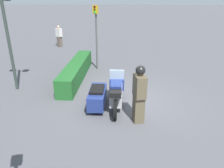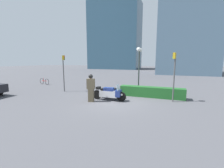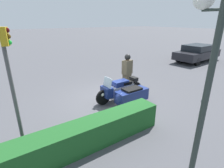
{
  "view_description": "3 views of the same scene",
  "coord_description": "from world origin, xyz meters",
  "px_view_note": "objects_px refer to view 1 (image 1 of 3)",
  "views": [
    {
      "loc": [
        -7.48,
        -0.03,
        3.79
      ],
      "look_at": [
        -0.2,
        0.45,
        0.76
      ],
      "focal_mm": 35.0,
      "sensor_mm": 36.0,
      "label": 1
    },
    {
      "loc": [
        3.42,
        -9.17,
        2.71
      ],
      "look_at": [
        -0.32,
        0.62,
        1.11
      ],
      "focal_mm": 24.0,
      "sensor_mm": 36.0,
      "label": 2
    },
    {
      "loc": [
        3.97,
        6.08,
        3.39
      ],
      "look_at": [
        0.28,
        0.67,
        1.01
      ],
      "focal_mm": 28.0,
      "sensor_mm": 36.0,
      "label": 3
    }
  ],
  "objects_px": {
    "officer_rider": "(139,93)",
    "pedestrian_bystander": "(59,36)",
    "twin_lamp_post": "(4,14)",
    "hedge_bush_curbside": "(76,71)",
    "traffic_light_near": "(96,28)",
    "police_motorcycle": "(107,93)"
  },
  "relations": [
    {
      "from": "police_motorcycle",
      "to": "pedestrian_bystander",
      "type": "bearing_deg",
      "value": 24.79
    },
    {
      "from": "police_motorcycle",
      "to": "traffic_light_near",
      "type": "height_order",
      "value": "traffic_light_near"
    },
    {
      "from": "police_motorcycle",
      "to": "twin_lamp_post",
      "type": "height_order",
      "value": "twin_lamp_post"
    },
    {
      "from": "officer_rider",
      "to": "twin_lamp_post",
      "type": "distance_m",
      "value": 5.9
    },
    {
      "from": "pedestrian_bystander",
      "to": "traffic_light_near",
      "type": "bearing_deg",
      "value": -112.75
    },
    {
      "from": "traffic_light_near",
      "to": "pedestrian_bystander",
      "type": "distance_m",
      "value": 6.38
    },
    {
      "from": "police_motorcycle",
      "to": "officer_rider",
      "type": "distance_m",
      "value": 1.58
    },
    {
      "from": "officer_rider",
      "to": "twin_lamp_post",
      "type": "relative_size",
      "value": 0.48
    },
    {
      "from": "officer_rider",
      "to": "hedge_bush_curbside",
      "type": "relative_size",
      "value": 0.39
    },
    {
      "from": "officer_rider",
      "to": "pedestrian_bystander",
      "type": "bearing_deg",
      "value": 104.52
    },
    {
      "from": "pedestrian_bystander",
      "to": "hedge_bush_curbside",
      "type": "bearing_deg",
      "value": -124.8
    },
    {
      "from": "hedge_bush_curbside",
      "to": "twin_lamp_post",
      "type": "distance_m",
      "value": 3.8
    },
    {
      "from": "twin_lamp_post",
      "to": "pedestrian_bystander",
      "type": "bearing_deg",
      "value": 3.27
    },
    {
      "from": "police_motorcycle",
      "to": "pedestrian_bystander",
      "type": "height_order",
      "value": "pedestrian_bystander"
    },
    {
      "from": "traffic_light_near",
      "to": "twin_lamp_post",
      "type": "bearing_deg",
      "value": -30.26
    },
    {
      "from": "police_motorcycle",
      "to": "hedge_bush_curbside",
      "type": "distance_m",
      "value": 3.12
    },
    {
      "from": "twin_lamp_post",
      "to": "traffic_light_near",
      "type": "distance_m",
      "value": 4.33
    },
    {
      "from": "hedge_bush_curbside",
      "to": "pedestrian_bystander",
      "type": "height_order",
      "value": "pedestrian_bystander"
    },
    {
      "from": "twin_lamp_post",
      "to": "traffic_light_near",
      "type": "xyz_separation_m",
      "value": [
        2.91,
        -3.08,
        -0.91
      ]
    },
    {
      "from": "traffic_light_near",
      "to": "pedestrian_bystander",
      "type": "bearing_deg",
      "value": -129.03
    },
    {
      "from": "traffic_light_near",
      "to": "pedestrian_bystander",
      "type": "xyz_separation_m",
      "value": [
        5.13,
        3.54,
        -1.36
      ]
    },
    {
      "from": "officer_rider",
      "to": "hedge_bush_curbside",
      "type": "bearing_deg",
      "value": 113.45
    }
  ]
}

